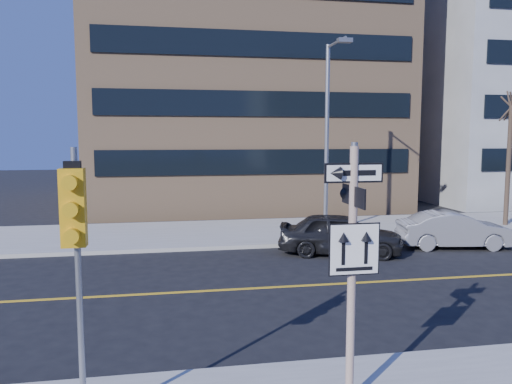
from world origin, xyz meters
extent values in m
plane|color=black|center=(0.00, 0.00, 0.00)|extent=(120.00, 120.00, 0.00)
cylinder|color=silver|center=(0.00, -2.50, 2.15)|extent=(0.13, 0.13, 4.00)
cylinder|color=gray|center=(0.00, -2.50, 4.18)|extent=(0.10, 0.10, 0.06)
cube|color=black|center=(0.00, -2.50, 3.75)|extent=(0.92, 0.03, 0.30)
cube|color=black|center=(0.00, -2.50, 3.40)|extent=(0.03, 0.92, 0.30)
cube|color=white|center=(0.00, -2.58, 2.60)|extent=(0.80, 0.03, 0.80)
cylinder|color=gray|center=(-4.00, -2.50, 2.15)|extent=(0.09, 0.09, 4.00)
cube|color=gold|center=(-4.00, -2.70, 3.35)|extent=(0.32, 0.22, 1.05)
sphere|color=#8C0705|center=(-4.00, -2.82, 3.70)|extent=(0.17, 0.17, 0.17)
sphere|color=black|center=(-4.00, -2.82, 3.35)|extent=(0.17, 0.17, 0.17)
sphere|color=black|center=(-4.00, -2.82, 3.00)|extent=(0.17, 0.17, 0.17)
imported|color=black|center=(3.44, 7.57, 0.76)|extent=(3.08, 4.82, 1.53)
imported|color=gray|center=(8.18, 7.81, 0.70)|extent=(2.19, 4.46, 1.41)
cylinder|color=gray|center=(4.00, 11.00, 4.15)|extent=(0.18, 0.18, 8.00)
cylinder|color=gray|center=(4.00, 10.00, 8.05)|extent=(0.10, 2.20, 0.10)
cube|color=gray|center=(4.00, 9.00, 7.95)|extent=(0.55, 0.30, 0.16)
cylinder|color=#362A20|center=(13.00, 11.30, 3.05)|extent=(0.22, 0.22, 5.80)
cube|color=tan|center=(2.00, 25.00, 9.00)|extent=(18.00, 18.00, 18.00)
camera|label=1|loc=(-2.76, -9.59, 4.28)|focal=35.00mm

